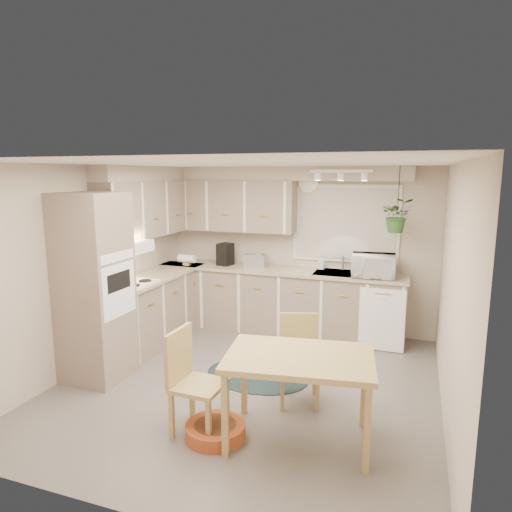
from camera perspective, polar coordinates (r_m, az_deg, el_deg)
name	(u,v)px	position (r m, az deg, el deg)	size (l,w,h in m)	color
floor	(248,384)	(5.24, -1.02, -15.76)	(4.20, 4.20, 0.00)	slate
ceiling	(247,163)	(4.71, -1.11, 11.51)	(4.20, 4.20, 0.00)	white
wall_back	(297,249)	(6.80, 5.15, 0.92)	(4.00, 0.04, 2.40)	#C2B3A0
wall_front	(131,350)	(3.04, -15.35, -11.22)	(4.00, 0.04, 2.40)	#C2B3A0
wall_left	(92,266)	(5.83, -19.81, -1.21)	(0.04, 4.20, 2.40)	#C2B3A0
wall_right	(452,295)	(4.55, 23.30, -4.53)	(0.04, 4.20, 2.40)	#C2B3A0
base_cab_left	(155,309)	(6.52, -12.48, -6.45)	(0.60, 1.85, 0.90)	gray
base_cab_back	(278,301)	(6.74, 2.76, -5.68)	(3.60, 0.60, 0.90)	gray
counter_left	(155,276)	(6.40, -12.56, -2.43)	(0.64, 1.89, 0.04)	tan
counter_back	(278,270)	(6.61, 2.76, -1.79)	(3.64, 0.64, 0.04)	tan
oven_stack	(94,288)	(5.37, -19.54, -3.76)	(0.65, 0.65, 2.10)	gray
wall_oven_face	(119,290)	(5.18, -16.78, -4.11)	(0.02, 0.56, 0.58)	white
upper_cab_left	(148,209)	(6.45, -13.31, 5.77)	(0.35, 2.00, 0.75)	gray
upper_cab_back	(230,206)	(6.88, -3.27, 6.29)	(2.00, 0.35, 0.75)	gray
soffit_left	(145,174)	(6.44, -13.67, 9.99)	(0.30, 2.00, 0.20)	#C2B3A0
soffit_back	(282,174)	(6.62, 3.27, 10.25)	(3.60, 0.30, 0.20)	#C2B3A0
cooktop	(130,283)	(5.92, -15.43, -3.32)	(0.52, 0.58, 0.02)	white
range_hood	(127,247)	(5.85, -15.80, 1.04)	(0.40, 0.60, 0.14)	white
window_blinds	(345,224)	(6.58, 11.07, 3.98)	(1.40, 0.02, 1.00)	silver
window_frame	(345,224)	(6.59, 11.08, 3.99)	(1.50, 0.02, 1.10)	silver
sink	(340,276)	(6.43, 10.49, -2.47)	(0.70, 0.48, 0.10)	#97999E
dishwasher_front	(382,320)	(6.20, 15.42, -7.72)	(0.58, 0.01, 0.83)	white
track_light_bar	(341,171)	(6.03, 10.56, 10.39)	(0.80, 0.04, 0.04)	white
wall_clock	(308,182)	(6.65, 6.49, 9.17)	(0.30, 0.30, 0.03)	gold
dining_table	(299,398)	(4.13, 5.35, -17.29)	(1.24, 0.83, 0.78)	tan
chair_left	(199,383)	(4.22, -7.11, -15.44)	(0.44, 0.44, 0.94)	tan
chair_back	(299,361)	(4.72, 5.45, -12.93)	(0.41, 0.41, 0.89)	tan
braided_rug	(257,375)	(5.44, 0.15, -14.68)	(1.22, 0.91, 0.01)	black
pet_bed	(215,431)	(4.32, -5.11, -20.93)	(0.53, 0.53, 0.12)	#AE4C22
microwave	(373,263)	(6.24, 14.46, -0.87)	(0.56, 0.31, 0.38)	white
soap_bottle	(321,266)	(6.61, 8.16, -1.30)	(0.09, 0.20, 0.09)	white
hanging_plant	(397,219)	(6.14, 17.24, 4.43)	(0.40, 0.44, 0.35)	#2E5D25
coffee_maker	(225,254)	(6.87, -3.86, 0.23)	(0.19, 0.23, 0.33)	black
toaster	(255,261)	(6.73, -0.10, -0.57)	(0.31, 0.18, 0.19)	#97999E
knife_block	(259,260)	(6.74, 0.43, -0.49)	(0.09, 0.09, 0.20)	tan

